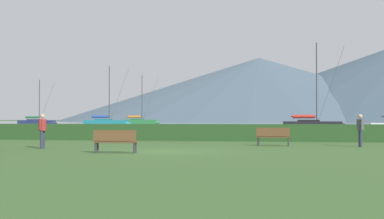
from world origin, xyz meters
The scene contains 12 objects.
ground_plane centered at (0.00, 0.00, 0.00)m, with size 1000.00×1000.00×0.00m, color #3D602D.
harbor_water centered at (0.00, 137.00, 0.00)m, with size 320.00×246.00×0.00m, color #8C9EA3.
hedge_line centered at (0.00, 11.00, 0.54)m, with size 80.00×1.20×1.07m, color #284C23.
sailboat_slip_1 centered at (-25.27, 65.37, 0.72)m, with size 8.70×3.17×10.87m.
sailboat_slip_2 centered at (-25.34, 87.75, 0.74)m, with size 9.02×3.41×11.10m.
sailboat_slip_4 centered at (9.13, 42.13, 0.68)m, with size 8.06×2.44×10.74m.
sailboat_slip_5 centered at (-42.49, 73.40, 0.68)m, with size 8.37×2.99×9.24m.
park_bench_near_path centered at (-1.71, -1.33, 0.53)m, with size 1.81×0.62×0.95m.
park_bench_under_tree centered at (4.67, 5.44, 0.53)m, with size 1.75×0.55×0.95m.
person_seated_viewer centered at (-6.14, 1.15, 0.97)m, with size 0.36×0.57×1.65m.
person_standing_walker centered at (9.00, 5.09, 0.97)m, with size 0.36×0.57×1.65m.
distant_hill_central_peak centered at (-5.90, 285.87, 19.03)m, with size 235.90×235.90×38.06m, color #4C6070.
Camera 1 is at (4.91, -21.52, 1.42)m, focal length 47.61 mm.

